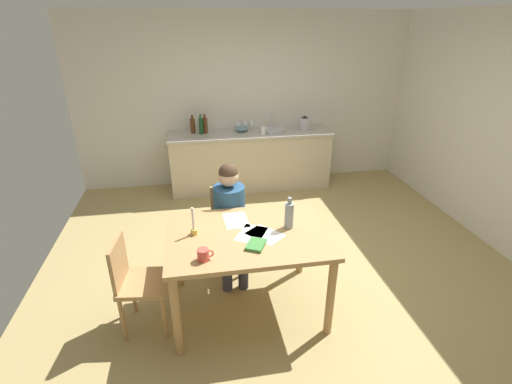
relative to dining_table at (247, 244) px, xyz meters
name	(u,v)px	position (x,y,z in m)	size (l,w,h in m)	color
ground_plane	(283,270)	(0.47, 0.51, -0.71)	(5.20, 5.20, 0.04)	tan
wall_back	(246,101)	(0.47, 3.11, 0.61)	(5.20, 0.12, 2.60)	silver
kitchen_counter	(250,160)	(0.47, 2.75, -0.24)	(2.48, 0.64, 0.90)	beige
dining_table	(247,244)	(0.00, 0.00, 0.00)	(1.37, 0.99, 0.79)	tan
chair_at_table	(229,224)	(-0.08, 0.74, -0.20)	(0.40, 0.40, 0.87)	tan
person_seated	(230,214)	(-0.08, 0.59, -0.01)	(0.32, 0.59, 1.19)	navy
chair_side_empty	(137,280)	(-0.95, -0.07, -0.21)	(0.45, 0.45, 0.86)	tan
coffee_mug	(203,255)	(-0.38, -0.32, 0.15)	(0.13, 0.09, 0.09)	#D84C3F
candlestick	(194,227)	(-0.45, 0.07, 0.17)	(0.06, 0.06, 0.25)	gold
book_magazine	(256,245)	(0.04, -0.20, 0.12)	(0.13, 0.19, 0.03)	#3D813A
paper_letter	(265,234)	(0.15, -0.04, 0.11)	(0.21, 0.30, 0.00)	white
paper_bill	(236,220)	(-0.06, 0.24, 0.11)	(0.21, 0.30, 0.00)	white
paper_envelope	(252,234)	(0.04, -0.01, 0.11)	(0.21, 0.30, 0.00)	white
wine_bottle_on_table	(289,215)	(0.38, 0.04, 0.23)	(0.08, 0.08, 0.29)	#8C999E
sink_unit	(274,129)	(0.83, 2.75, 0.23)	(0.36, 0.36, 0.24)	#B2B7BC
bottle_oil	(193,125)	(-0.39, 2.85, 0.33)	(0.07, 0.07, 0.27)	#593319
bottle_vinegar	(201,126)	(-0.27, 2.77, 0.34)	(0.06, 0.06, 0.29)	#194C23
bottle_wine_red	(205,125)	(-0.20, 2.82, 0.33)	(0.08, 0.08, 0.28)	#593319
mixing_bowl	(242,128)	(0.35, 2.81, 0.26)	(0.20, 0.20, 0.09)	#668C99
stovetop_kettle	(304,123)	(1.32, 2.75, 0.31)	(0.18, 0.18, 0.22)	#B7BABF
wine_glass_near_sink	(252,122)	(0.52, 2.90, 0.32)	(0.07, 0.07, 0.15)	silver
wine_glass_by_kettle	(245,123)	(0.42, 2.90, 0.32)	(0.07, 0.07, 0.15)	silver
wine_glass_back_left	(238,123)	(0.30, 2.90, 0.32)	(0.07, 0.07, 0.15)	silver
teacup_on_counter	(263,131)	(0.64, 2.60, 0.27)	(0.12, 0.08, 0.11)	white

